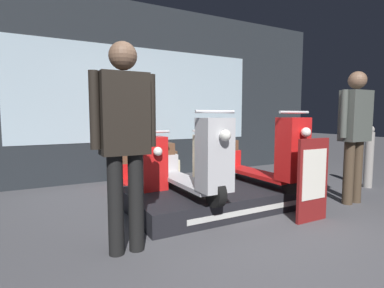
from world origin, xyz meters
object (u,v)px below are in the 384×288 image
scooter_display_left (188,164)px  scooter_backrow_0 (138,172)px  price_sign_board (313,180)px  scooter_backrow_1 (188,168)px  person_left_browsing (124,132)px  person_right_browsing (355,127)px  street_bollard (369,157)px  scooter_display_right (259,158)px

scooter_display_left → scooter_backrow_0: size_ratio=1.00×
price_sign_board → scooter_backrow_1: bearing=107.3°
scooter_display_left → person_left_browsing: size_ratio=1.00×
scooter_backrow_0 → person_right_browsing: person_right_browsing is taller
person_right_browsing → scooter_backrow_1: bearing=134.8°
person_left_browsing → scooter_backrow_0: bearing=68.7°
scooter_backrow_0 → scooter_backrow_1: size_ratio=1.00×
scooter_backrow_1 → street_bollard: street_bollard is taller
scooter_backrow_1 → scooter_display_left: bearing=-117.2°
scooter_display_left → price_sign_board: scooter_display_left is taller
scooter_display_right → person_left_browsing: (-2.02, -0.66, 0.43)m
person_right_browsing → price_sign_board: size_ratio=1.88×
street_bollard → scooter_backrow_1: bearing=155.9°
scooter_display_left → street_bollard: bearing=-4.1°
scooter_backrow_1 → person_left_browsing: bearing=-131.3°
scooter_display_right → price_sign_board: 0.90m
scooter_backrow_1 → scooter_backrow_0: bearing=180.0°
person_right_browsing → price_sign_board: bearing=-167.7°
person_right_browsing → street_bollard: bearing=22.2°
scooter_display_left → scooter_display_right: size_ratio=1.00×
scooter_backrow_1 → person_left_browsing: (-1.44, -1.64, 0.67)m
scooter_display_left → scooter_backrow_1: (0.50, 0.97, -0.24)m
scooter_backrow_0 → street_bollard: bearing=-19.0°
scooter_backrow_1 → street_bollard: (2.69, -1.20, 0.14)m
scooter_display_left → person_left_browsing: (-0.94, -0.66, 0.43)m
scooter_backrow_0 → price_sign_board: size_ratio=1.91×
scooter_display_left → scooter_backrow_0: bearing=107.2°
price_sign_board → person_right_browsing: bearing=12.3°
scooter_display_left → street_bollard: size_ratio=1.75×
person_left_browsing → price_sign_board: bearing=-6.5°
scooter_backrow_0 → scooter_backrow_1: (0.80, 0.00, 0.00)m
scooter_backrow_1 → person_right_browsing: person_right_browsing is taller
scooter_display_left → person_right_browsing: size_ratio=1.01×
scooter_backrow_0 → person_right_browsing: (2.42, -1.64, 0.65)m
scooter_display_left → price_sign_board: 1.41m
scooter_backrow_0 → person_left_browsing: bearing=-111.3°
scooter_display_right → scooter_backrow_0: 1.71m
scooter_backrow_0 → person_left_browsing: size_ratio=1.00×
scooter_display_right → scooter_backrow_1: bearing=121.2°
scooter_display_left → person_left_browsing: person_left_browsing is taller
scooter_backrow_1 → street_bollard: 2.95m
scooter_display_left → person_left_browsing: 1.23m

